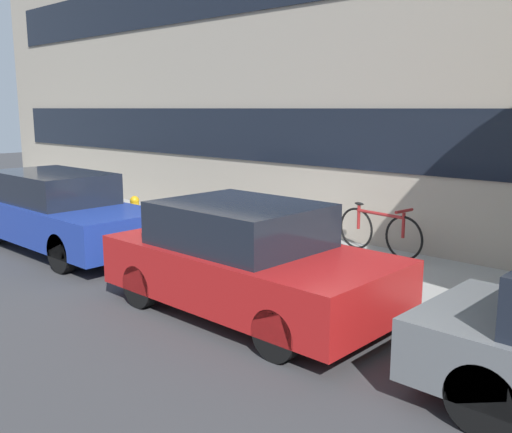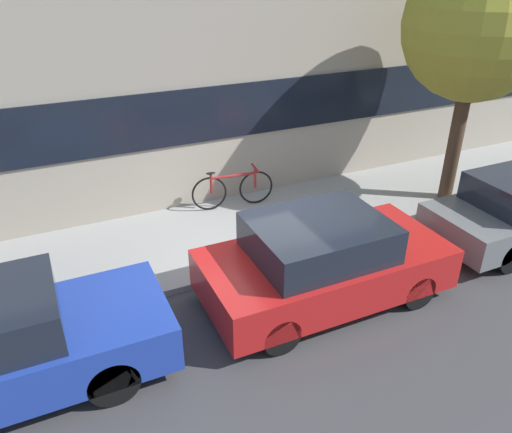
# 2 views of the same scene
# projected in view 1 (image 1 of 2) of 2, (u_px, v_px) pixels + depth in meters

# --- Properties ---
(ground_plane) EXTENTS (56.00, 56.00, 0.00)m
(ground_plane) POSITION_uv_depth(u_px,v_px,m) (267.00, 284.00, 8.51)
(ground_plane) COLOR #38383A
(sidewalk_strip) EXTENTS (28.00, 2.80, 0.11)m
(sidewalk_strip) POSITION_uv_depth(u_px,v_px,m) (323.00, 262.00, 9.50)
(sidewalk_strip) COLOR gray
(sidewalk_strip) RESTS_ON ground_plane
(parked_car_blue) EXTENTS (4.59, 1.65, 1.43)m
(parked_car_blue) POSITION_uv_depth(u_px,v_px,m) (58.00, 211.00, 10.49)
(parked_car_blue) COLOR #1E3899
(parked_car_blue) RESTS_ON ground_plane
(parked_car_red) EXTENTS (3.83, 1.81, 1.42)m
(parked_car_red) POSITION_uv_depth(u_px,v_px,m) (247.00, 260.00, 7.22)
(parked_car_red) COLOR #AD1919
(parked_car_red) RESTS_ON ground_plane
(fire_hydrant) EXTENTS (0.46, 0.26, 0.76)m
(fire_hydrant) POSITION_uv_depth(u_px,v_px,m) (135.00, 215.00, 11.37)
(fire_hydrant) COLOR gold
(fire_hydrant) RESTS_ON sidewalk_strip
(bicycle) EXTENTS (1.75, 0.44, 0.85)m
(bicycle) POSITION_uv_depth(u_px,v_px,m) (379.00, 230.00, 9.75)
(bicycle) COLOR black
(bicycle) RESTS_ON sidewalk_strip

